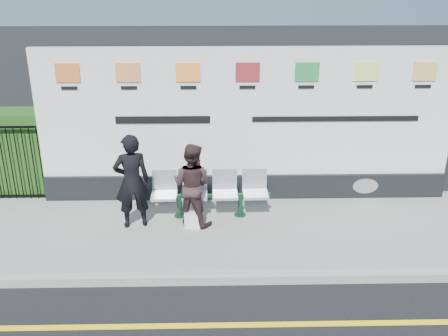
{
  "coord_description": "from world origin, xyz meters",
  "views": [
    {
      "loc": [
        -0.14,
        -5.41,
        4.38
      ],
      "look_at": [
        0.04,
        2.56,
        1.25
      ],
      "focal_mm": 40.0,
      "sensor_mm": 36.0,
      "label": 1
    }
  ],
  "objects_px": {
    "bench": "(210,205)",
    "woman_left": "(132,181)",
    "woman_right": "(192,185)",
    "billboard": "(246,135)"
  },
  "relations": [
    {
      "from": "bench",
      "to": "woman_left",
      "type": "distance_m",
      "value": 1.54
    },
    {
      "from": "woman_left",
      "to": "woman_right",
      "type": "xyz_separation_m",
      "value": [
        1.05,
        0.06,
        -0.1
      ]
    },
    {
      "from": "billboard",
      "to": "bench",
      "type": "relative_size",
      "value": 3.72
    },
    {
      "from": "woman_right",
      "to": "bench",
      "type": "bearing_deg",
      "value": -113.88
    },
    {
      "from": "bench",
      "to": "woman_left",
      "type": "height_order",
      "value": "woman_left"
    },
    {
      "from": "billboard",
      "to": "woman_left",
      "type": "distance_m",
      "value": 2.44
    },
    {
      "from": "billboard",
      "to": "bench",
      "type": "xyz_separation_m",
      "value": [
        -0.71,
        -0.86,
        -1.07
      ]
    },
    {
      "from": "billboard",
      "to": "woman_right",
      "type": "bearing_deg",
      "value": -131.9
    },
    {
      "from": "woman_right",
      "to": "woman_left",
      "type": "bearing_deg",
      "value": 27.27
    },
    {
      "from": "billboard",
      "to": "woman_left",
      "type": "height_order",
      "value": "billboard"
    }
  ]
}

